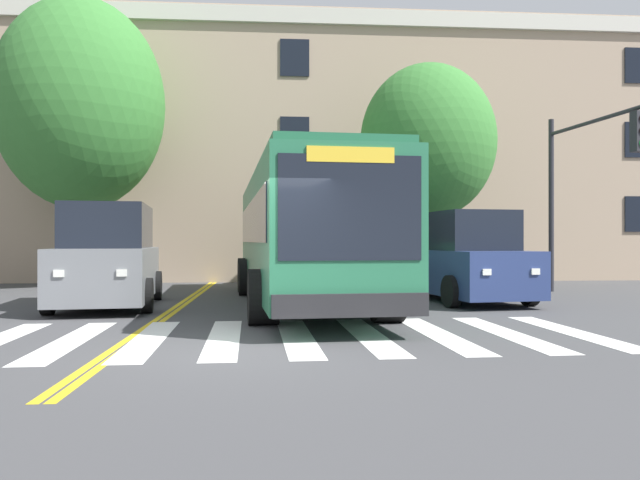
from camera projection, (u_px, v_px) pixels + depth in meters
ground_plane at (247, 348)px, 8.99m from camera, size 120.00×120.00×0.00m
crosswalk at (297, 336)px, 10.10m from camera, size 10.04×4.47×0.01m
lane_line_yellow_inner at (212, 281)px, 23.85m from camera, size 0.12×36.00×0.01m
lane_line_yellow_outer at (217, 281)px, 23.87m from camera, size 0.12×36.00×0.01m
city_bus at (301, 233)px, 15.39m from camera, size 3.59×12.14×3.25m
car_grey_near_lane at (109, 259)px, 14.73m from camera, size 2.65×5.14×2.41m
car_navy_far_lane at (463, 259)px, 16.20m from camera, size 2.68×5.19×2.30m
traffic_light_near_corner at (585, 169)px, 17.50m from camera, size 0.71×4.15×5.30m
street_tree_curbside_large at (428, 142)px, 20.25m from camera, size 4.71×4.62×7.31m
street_tree_curbside_small at (80, 105)px, 20.72m from camera, size 7.03×7.05×9.63m
building_facade at (291, 159)px, 27.97m from camera, size 33.91×9.04×10.47m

